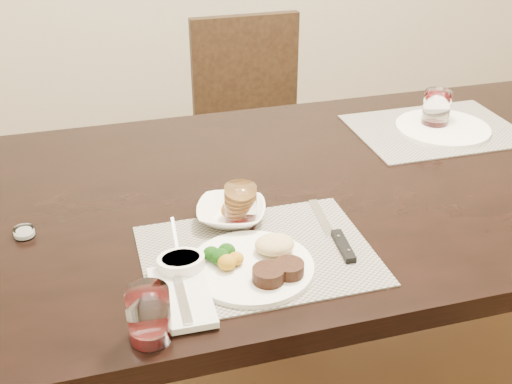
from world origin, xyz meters
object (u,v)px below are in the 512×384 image
object	(u,v)px
far_plate	(443,128)
chair_far	(253,124)
wine_glass_near	(241,208)
steak_knife	(338,239)
cracker_bowl	(231,212)
dinner_plate	(257,263)

from	to	relation	value
far_plate	chair_far	bearing A→B (deg)	115.30
wine_glass_near	steak_knife	bearing A→B (deg)	-32.69
far_plate	cracker_bowl	bearing A→B (deg)	-156.22
steak_knife	wine_glass_near	world-z (taller)	wine_glass_near
cracker_bowl	wine_glass_near	bearing A→B (deg)	-59.31
chair_far	dinner_plate	xyz separation A→B (m)	(-0.34, -1.24, 0.26)
chair_far	far_plate	distance (m)	0.86
chair_far	steak_knife	xyz separation A→B (m)	(-0.15, -1.19, 0.26)
chair_far	dinner_plate	size ratio (longest dim) A/B	3.69
wine_glass_near	far_plate	bearing A→B (deg)	25.96
dinner_plate	far_plate	size ratio (longest dim) A/B	0.92
chair_far	far_plate	bearing A→B (deg)	-64.70
wine_glass_near	far_plate	size ratio (longest dim) A/B	0.36
dinner_plate	far_plate	world-z (taller)	dinner_plate
wine_glass_near	cracker_bowl	bearing A→B (deg)	120.69
cracker_bowl	chair_far	bearing A→B (deg)	71.91
chair_far	steak_knife	distance (m)	1.23
dinner_plate	cracker_bowl	size ratio (longest dim) A/B	1.29
steak_knife	cracker_bowl	distance (m)	0.24
chair_far	dinner_plate	bearing A→B (deg)	-105.28
steak_knife	wine_glass_near	size ratio (longest dim) A/B	2.68
chair_far	wine_glass_near	bearing A→B (deg)	-106.98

